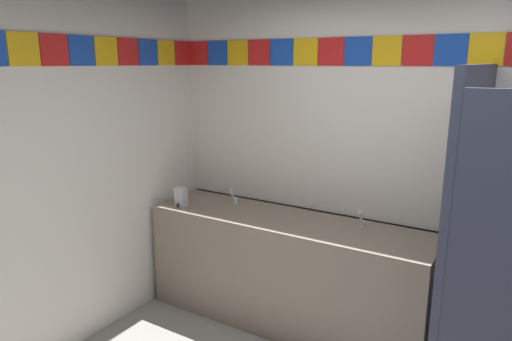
{
  "coord_description": "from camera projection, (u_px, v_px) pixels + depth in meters",
  "views": [
    {
      "loc": [
        0.61,
        -1.57,
        2.01
      ],
      "look_at": [
        -0.99,
        1.05,
        1.28
      ],
      "focal_mm": 32.0,
      "sensor_mm": 36.0,
      "label": 1
    }
  ],
  "objects": [
    {
      "name": "wall_back",
      "position": [
        425.0,
        168.0,
        3.18
      ],
      "size": [
        4.08,
        0.09,
        2.56
      ],
      "color": "silver",
      "rests_on": "ground_plane"
    },
    {
      "name": "wall_side",
      "position": [
        19.0,
        181.0,
        2.83
      ],
      "size": [
        0.09,
        3.3,
        2.56
      ],
      "color": "silver",
      "rests_on": "ground_plane"
    },
    {
      "name": "vanity_counter",
      "position": [
        286.0,
        270.0,
        3.54
      ],
      "size": [
        2.19,
        0.61,
        0.86
      ],
      "color": "gray",
      "rests_on": "ground_plane"
    },
    {
      "name": "faucet_left",
      "position": [
        234.0,
        198.0,
        3.79
      ],
      "size": [
        0.04,
        0.1,
        0.14
      ],
      "color": "silver",
      "rests_on": "vanity_counter"
    },
    {
      "name": "faucet_right",
      "position": [
        362.0,
        221.0,
        3.23
      ],
      "size": [
        0.04,
        0.1,
        0.14
      ],
      "color": "silver",
      "rests_on": "vanity_counter"
    },
    {
      "name": "soap_dispenser",
      "position": [
        181.0,
        197.0,
        3.72
      ],
      "size": [
        0.09,
        0.09,
        0.16
      ],
      "color": "#B7BABF",
      "rests_on": "vanity_counter"
    },
    {
      "name": "stall_divider",
      "position": [
        491.0,
        282.0,
        2.15
      ],
      "size": [
        0.92,
        1.41,
        2.0
      ],
      "color": "#33384C",
      "rests_on": "ground_plane"
    }
  ]
}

